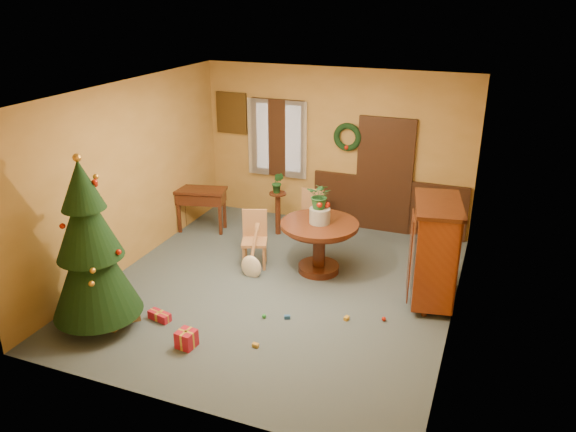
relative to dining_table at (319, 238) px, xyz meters
The scene contains 21 objects.
room_envelope 2.06m from the dining_table, 95.40° to the left, with size 5.50×5.50×5.50m.
dining_table is the anchor object (origin of this frame).
urn 0.37m from the dining_table, ahead, with size 0.32×0.32×0.23m, color slate.
centerpiece_plant 0.69m from the dining_table, ahead, with size 0.38×0.33×0.42m, color #1E4C23.
chair_near 1.05m from the dining_table, behind, with size 0.50×0.50×0.90m.
chair_far 1.39m from the dining_table, 111.90° to the left, with size 0.41×0.41×0.92m.
guitar 1.08m from the dining_table, 149.34° to the right, with size 0.34×0.16×0.79m, color #EFE1C7, non-canonical shape.
plant_stand 1.61m from the dining_table, 135.77° to the left, with size 0.31×0.31×0.79m.
stand_plant 1.66m from the dining_table, 135.77° to the left, with size 0.21×0.17×0.38m, color #19471E.
christmas_tree 3.38m from the dining_table, 131.33° to the right, with size 1.14×1.14×2.35m.
writing_desk 2.63m from the dining_table, 162.85° to the left, with size 0.98×0.65×0.80m.
sideboard 1.79m from the dining_table, ahead, with size 0.82×1.26×1.49m.
gift_a 3.28m from the dining_table, 129.55° to the right, with size 0.30×0.22×0.16m.
gift_b 2.71m from the dining_table, 109.52° to the right, with size 0.24×0.24×0.22m.
gift_c 3.01m from the dining_table, 130.30° to the right, with size 0.30×0.29×0.14m.
gift_d 2.68m from the dining_table, 126.23° to the right, with size 0.34×0.20×0.12m.
toy_a 1.57m from the dining_table, 88.33° to the right, with size 0.08×0.05×0.05m, color #225194.
toy_b 1.68m from the dining_table, 99.22° to the right, with size 0.06×0.06×0.06m, color #238331.
toy_c 1.55m from the dining_table, 56.48° to the right, with size 0.08×0.05×0.05m, color gold.
toy_d 1.74m from the dining_table, 39.51° to the right, with size 0.06×0.06×0.06m, color #AA1B0B.
toy_e 2.29m from the dining_table, 92.30° to the right, with size 0.08×0.05×0.05m, color gold.
Camera 1 is at (2.81, -6.81, 4.14)m, focal length 35.00 mm.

